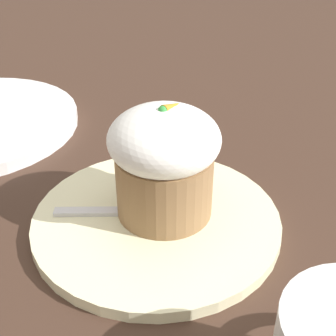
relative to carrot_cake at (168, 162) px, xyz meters
name	(u,v)px	position (x,y,z in m)	size (l,w,h in m)	color
ground_plane	(156,225)	(-0.01, 0.00, -0.06)	(4.00, 4.00, 0.00)	#3D281E
dessert_plate	(156,220)	(-0.01, 0.00, -0.06)	(0.22, 0.22, 0.01)	beige
carrot_cake	(168,162)	(0.00, 0.00, 0.00)	(0.10, 0.10, 0.11)	olive
spoon	(151,210)	(-0.01, 0.01, -0.05)	(0.10, 0.11, 0.01)	silver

